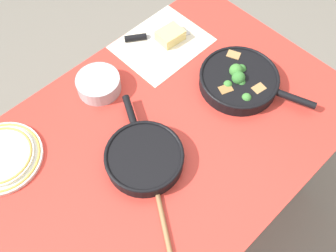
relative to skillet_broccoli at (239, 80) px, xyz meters
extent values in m
plane|color=slate|center=(0.31, -0.04, -0.77)|extent=(14.00, 14.00, 0.00)
cube|color=red|center=(0.31, -0.04, -0.04)|extent=(1.23, 0.86, 0.03)
cylinder|color=#BCBCC1|center=(-0.25, -0.41, -0.42)|extent=(0.05, 0.05, 0.71)
cylinder|color=#BCBCC1|center=(0.87, -0.41, -0.42)|extent=(0.05, 0.05, 0.71)
cylinder|color=#BCBCC1|center=(-0.25, 0.33, -0.42)|extent=(0.05, 0.05, 0.71)
cylinder|color=black|center=(0.00, 0.00, -0.01)|extent=(0.28, 0.28, 0.05)
torus|color=black|center=(0.00, 0.00, 0.02)|extent=(0.28, 0.28, 0.01)
cylinder|color=black|center=(-0.07, 0.19, 0.00)|extent=(0.07, 0.13, 0.02)
cylinder|color=#2C6823|center=(0.01, 0.02, -0.01)|extent=(0.01, 0.01, 0.02)
sphere|color=#387A33|center=(0.01, 0.02, 0.01)|extent=(0.03, 0.03, 0.03)
cylinder|color=#357027|center=(-0.01, -0.03, -0.01)|extent=(0.02, 0.02, 0.03)
sphere|color=#428438|center=(-0.01, -0.03, 0.02)|extent=(0.05, 0.05, 0.05)
cylinder|color=#2C6823|center=(0.01, 0.00, -0.01)|extent=(0.02, 0.02, 0.03)
sphere|color=#387A33|center=(0.01, 0.00, 0.02)|extent=(0.05, 0.05, 0.05)
cylinder|color=#357027|center=(0.00, 0.00, -0.01)|extent=(0.01, 0.01, 0.02)
sphere|color=#428438|center=(0.00, 0.00, 0.01)|extent=(0.03, 0.03, 0.03)
cylinder|color=#2C6823|center=(-0.03, -0.02, -0.01)|extent=(0.01, 0.01, 0.02)
sphere|color=#387A33|center=(-0.03, -0.02, 0.01)|extent=(0.04, 0.04, 0.04)
cylinder|color=#357027|center=(0.05, -0.01, -0.01)|extent=(0.01, 0.01, 0.02)
sphere|color=#428438|center=(0.05, -0.01, 0.01)|extent=(0.03, 0.03, 0.03)
cylinder|color=#357027|center=(0.05, 0.07, -0.01)|extent=(0.01, 0.01, 0.02)
sphere|color=#428438|center=(0.05, 0.07, 0.01)|extent=(0.03, 0.03, 0.03)
cube|color=#AD7F4C|center=(0.03, 0.03, 0.00)|extent=(0.04, 0.04, 0.03)
cube|color=#9E703D|center=(0.08, 0.00, 0.00)|extent=(0.05, 0.05, 0.04)
cube|color=#AD7F4C|center=(0.06, 0.00, 0.00)|extent=(0.05, 0.05, 0.03)
cube|color=#AD7F4C|center=(-0.06, -0.08, 0.00)|extent=(0.05, 0.06, 0.04)
cube|color=olive|center=(-0.09, -0.04, -0.01)|extent=(0.04, 0.04, 0.03)
cube|color=#AD7F4C|center=(-0.01, 0.08, 0.00)|extent=(0.05, 0.04, 0.04)
cylinder|color=black|center=(0.44, 0.00, -0.01)|extent=(0.24, 0.24, 0.05)
torus|color=black|center=(0.44, 0.00, 0.02)|extent=(0.25, 0.25, 0.01)
cylinder|color=black|center=(0.36, -0.16, 0.01)|extent=(0.07, 0.11, 0.02)
cylinder|color=#EAD170|center=(0.44, 0.00, -0.01)|extent=(0.20, 0.20, 0.02)
cylinder|color=#996B42|center=(0.53, 0.17, -0.02)|extent=(0.17, 0.27, 0.02)
ellipsoid|color=#996B42|center=(0.44, 0.02, -0.02)|extent=(0.07, 0.08, 0.02)
cube|color=silver|center=(0.06, -0.33, -0.03)|extent=(0.34, 0.28, 0.00)
cube|color=silver|center=(0.01, -0.35, -0.03)|extent=(0.16, 0.12, 0.01)
cylinder|color=black|center=(0.12, -0.42, -0.02)|extent=(0.08, 0.07, 0.02)
cube|color=#EFD67A|center=(0.02, -0.33, -0.01)|extent=(0.10, 0.08, 0.04)
cylinder|color=silver|center=(0.76, -0.33, -0.02)|extent=(0.26, 0.26, 0.01)
torus|color=gold|center=(0.76, -0.33, -0.02)|extent=(0.25, 0.25, 0.01)
cylinder|color=silver|center=(0.76, -0.33, -0.01)|extent=(0.21, 0.21, 0.01)
cylinder|color=#B7B7BC|center=(0.37, -0.33, 0.00)|extent=(0.15, 0.15, 0.06)
camera|label=1|loc=(0.75, 0.42, 1.03)|focal=40.00mm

